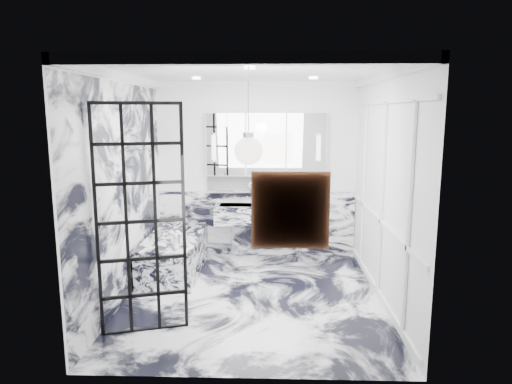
{
  "coord_description": "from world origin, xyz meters",
  "views": [
    {
      "loc": [
        0.22,
        -5.49,
        2.33
      ],
      "look_at": [
        0.03,
        0.5,
        1.27
      ],
      "focal_mm": 32.0,
      "sensor_mm": 36.0,
      "label": 1
    }
  ],
  "objects_px": {
    "trough_sink": "(266,214)",
    "mirror_cabinet": "(266,144)",
    "crittall_door": "(141,222)",
    "bathtub": "(175,254)"
  },
  "relations": [
    {
      "from": "crittall_door",
      "to": "trough_sink",
      "type": "relative_size",
      "value": 1.51
    },
    {
      "from": "trough_sink",
      "to": "bathtub",
      "type": "xyz_separation_m",
      "value": [
        -1.33,
        -0.66,
        -0.45
      ]
    },
    {
      "from": "mirror_cabinet",
      "to": "bathtub",
      "type": "xyz_separation_m",
      "value": [
        -1.32,
        -0.83,
        -1.54
      ]
    },
    {
      "from": "bathtub",
      "to": "crittall_door",
      "type": "bearing_deg",
      "value": -88.16
    },
    {
      "from": "trough_sink",
      "to": "bathtub",
      "type": "height_order",
      "value": "trough_sink"
    },
    {
      "from": "crittall_door",
      "to": "mirror_cabinet",
      "type": "distance_m",
      "value": 3.01
    },
    {
      "from": "crittall_door",
      "to": "mirror_cabinet",
      "type": "bearing_deg",
      "value": 48.76
    },
    {
      "from": "trough_sink",
      "to": "mirror_cabinet",
      "type": "bearing_deg",
      "value": 90.0
    },
    {
      "from": "trough_sink",
      "to": "bathtub",
      "type": "relative_size",
      "value": 0.97
    },
    {
      "from": "trough_sink",
      "to": "mirror_cabinet",
      "type": "xyz_separation_m",
      "value": [
        -0.0,
        0.17,
        1.09
      ]
    }
  ]
}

